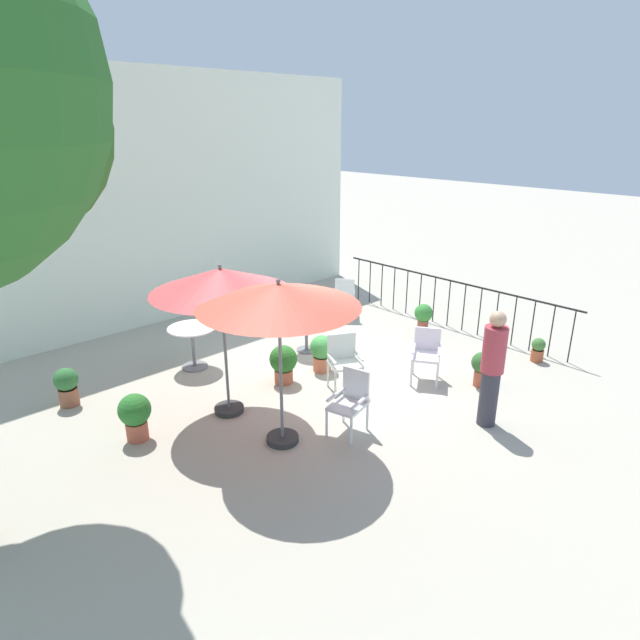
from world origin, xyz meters
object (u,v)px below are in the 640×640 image
(potted_plant_1, at_px, (538,349))
(cafe_table_1, at_px, (306,324))
(potted_plant_2, at_px, (482,367))
(potted_plant_4, at_px, (322,351))
(patio_chair_1, at_px, (345,294))
(potted_plant_6, at_px, (135,414))
(patio_chair_3, at_px, (344,358))
(potted_plant_3, at_px, (283,362))
(potted_plant_0, at_px, (423,316))
(patio_umbrella_1, at_px, (279,297))
(patio_umbrella_0, at_px, (221,282))
(patio_chair_0, at_px, (426,351))
(cafe_table_0, at_px, (193,339))
(standing_person, at_px, (492,368))
(patio_chair_2, at_px, (351,398))
(potted_plant_5, at_px, (67,385))

(potted_plant_1, bearing_deg, cafe_table_1, 130.09)
(potted_plant_2, height_order, potted_plant_4, potted_plant_4)
(patio_chair_1, xyz_separation_m, potted_plant_6, (-5.62, -1.51, -0.14))
(patio_chair_1, xyz_separation_m, patio_chair_3, (-2.49, -2.39, 0.01))
(cafe_table_1, bearing_deg, potted_plant_2, -70.00)
(potted_plant_3, bearing_deg, potted_plant_0, -3.82)
(patio_umbrella_1, height_order, cafe_table_1, patio_umbrella_1)
(patio_umbrella_1, bearing_deg, patio_umbrella_0, 93.41)
(patio_chair_0, height_order, patio_chair_3, patio_chair_3)
(potted_plant_0, relative_size, potted_plant_6, 0.92)
(patio_umbrella_0, xyz_separation_m, patio_chair_3, (1.79, -0.64, -1.49))
(cafe_table_0, distance_m, potted_plant_0, 4.66)
(patio_umbrella_0, height_order, standing_person, patio_umbrella_0)
(patio_chair_3, bearing_deg, potted_plant_1, -26.95)
(patio_chair_0, distance_m, standing_person, 1.60)
(cafe_table_1, bearing_deg, cafe_table_0, 157.29)
(patio_chair_2, bearing_deg, patio_umbrella_0, 120.51)
(cafe_table_0, distance_m, potted_plant_4, 2.27)
(cafe_table_0, relative_size, potted_plant_3, 1.27)
(cafe_table_0, bearing_deg, potted_plant_2, -51.68)
(patio_umbrella_0, distance_m, cafe_table_0, 2.32)
(patio_umbrella_1, relative_size, patio_chair_1, 2.53)
(cafe_table_1, xyz_separation_m, potted_plant_1, (2.73, -3.24, -0.30))
(potted_plant_1, bearing_deg, potted_plant_3, 147.16)
(patio_chair_2, bearing_deg, potted_plant_4, 58.02)
(patio_umbrella_0, distance_m, potted_plant_2, 4.43)
(patio_chair_3, relative_size, standing_person, 0.53)
(patio_chair_2, distance_m, potted_plant_2, 2.61)
(potted_plant_2, relative_size, standing_person, 0.34)
(potted_plant_2, xyz_separation_m, potted_plant_3, (-2.28, 2.32, 0.02))
(potted_plant_5, bearing_deg, patio_umbrella_1, -60.28)
(cafe_table_0, relative_size, potted_plant_1, 1.87)
(patio_chair_1, distance_m, potted_plant_6, 5.82)
(potted_plant_6, bearing_deg, potted_plant_2, -26.24)
(cafe_table_0, height_order, standing_person, standing_person)
(patio_chair_1, xyz_separation_m, potted_plant_3, (-3.07, -1.57, -0.16))
(patio_chair_1, xyz_separation_m, potted_plant_4, (-2.29, -1.67, -0.16))
(patio_chair_3, xyz_separation_m, potted_plant_0, (2.95, 0.59, -0.16))
(potted_plant_0, height_order, potted_plant_4, potted_plant_4)
(patio_umbrella_0, distance_m, cafe_table_1, 2.96)
(cafe_table_0, height_order, potted_plant_0, cafe_table_0)
(patio_chair_2, bearing_deg, potted_plant_0, 22.22)
(patio_umbrella_0, height_order, potted_plant_2, patio_umbrella_0)
(cafe_table_0, relative_size, potted_plant_6, 1.23)
(potted_plant_2, bearing_deg, cafe_table_0, 128.32)
(cafe_table_1, height_order, patio_chair_1, patio_chair_1)
(patio_umbrella_0, distance_m, potted_plant_0, 5.03)
(potted_plant_0, bearing_deg, potted_plant_5, 163.35)
(potted_plant_2, bearing_deg, potted_plant_4, 124.07)
(patio_chair_2, bearing_deg, potted_plant_6, 140.99)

